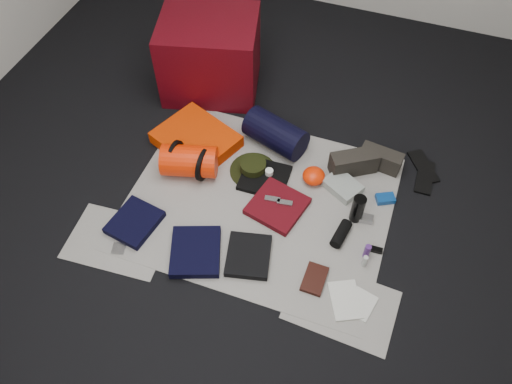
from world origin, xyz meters
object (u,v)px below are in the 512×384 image
(sleeping_pad, at_px, (196,140))
(stuff_sack, at_px, (189,161))
(water_bottle, at_px, (358,209))
(red_cabinet, at_px, (210,56))
(paperback_book, at_px, (314,279))
(navy_duffel, at_px, (276,133))
(compact_camera, at_px, (365,219))

(sleeping_pad, height_order, stuff_sack, stuff_sack)
(sleeping_pad, bearing_deg, water_bottle, -11.25)
(sleeping_pad, height_order, water_bottle, water_bottle)
(red_cabinet, distance_m, water_bottle, 1.53)
(sleeping_pad, relative_size, paperback_book, 2.72)
(stuff_sack, xyz_separation_m, navy_duffel, (0.45, 0.41, 0.01))
(navy_duffel, bearing_deg, compact_camera, -11.23)
(water_bottle, xyz_separation_m, paperback_book, (-0.12, -0.49, -0.09))
(red_cabinet, height_order, sleeping_pad, red_cabinet)
(stuff_sack, xyz_separation_m, water_bottle, (1.10, 0.00, -0.00))
(red_cabinet, distance_m, stuff_sack, 0.86)
(stuff_sack, bearing_deg, sleeping_pad, 104.57)
(water_bottle, height_order, paperback_book, water_bottle)
(water_bottle, bearing_deg, compact_camera, 2.39)
(compact_camera, bearing_deg, navy_duffel, 144.19)
(sleeping_pad, relative_size, compact_camera, 5.61)
(paperback_book, bearing_deg, red_cabinet, 132.93)
(sleeping_pad, bearing_deg, compact_camera, -10.59)
(stuff_sack, bearing_deg, water_bottle, 0.09)
(navy_duffel, height_order, water_bottle, navy_duffel)
(stuff_sack, bearing_deg, compact_camera, 0.21)
(stuff_sack, bearing_deg, red_cabinet, 102.83)
(red_cabinet, bearing_deg, stuff_sack, -91.58)
(red_cabinet, distance_m, paperback_book, 1.77)
(navy_duffel, bearing_deg, water_bottle, -13.63)
(red_cabinet, xyz_separation_m, paperback_book, (1.16, -1.31, -0.26))
(water_bottle, bearing_deg, sleeping_pad, 168.75)
(sleeping_pad, bearing_deg, stuff_sack, -75.43)
(water_bottle, bearing_deg, red_cabinet, 147.43)
(red_cabinet, height_order, paperback_book, red_cabinet)
(sleeping_pad, relative_size, water_bottle, 2.54)
(water_bottle, relative_size, compact_camera, 2.20)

